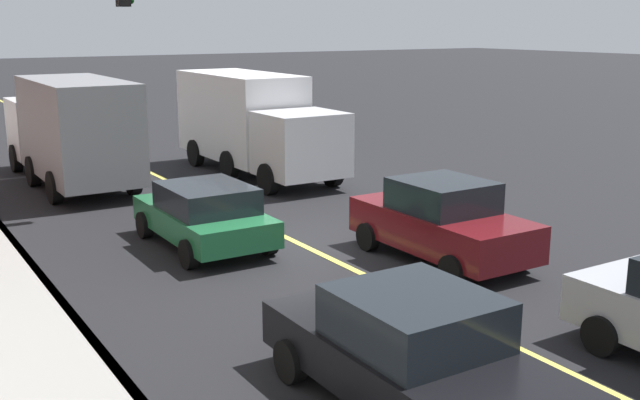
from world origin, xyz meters
The scene contains 9 objects.
ground centered at (0.00, 0.00, 0.00)m, with size 200.00×200.00×0.00m, color black.
curb_edge centered at (0.00, 5.39, 0.07)m, with size 80.00×0.16×0.15m, color slate.
lane_stripe_center centered at (0.00, 0.00, 0.01)m, with size 80.00×0.16×0.01m, color #D8CC4C.
car_black centered at (-7.22, 2.49, 0.76)m, with size 4.52×2.04×1.55m.
car_maroon centered at (-2.67, -1.90, 0.82)m, with size 4.07×1.98×1.67m.
car_green centered at (0.77, 1.83, 0.73)m, with size 3.96×1.99×1.40m.
truck_gray centered at (8.83, 2.57, 1.69)m, with size 7.75×2.45×3.20m.
truck_white centered at (7.61, -2.83, 1.68)m, with size 7.66×2.44×3.17m.
traffic_light_mast centered at (4.67, 4.30, 4.31)m, with size 0.28×3.97×6.34m.
Camera 1 is at (-13.89, 8.02, 4.74)m, focal length 42.14 mm.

